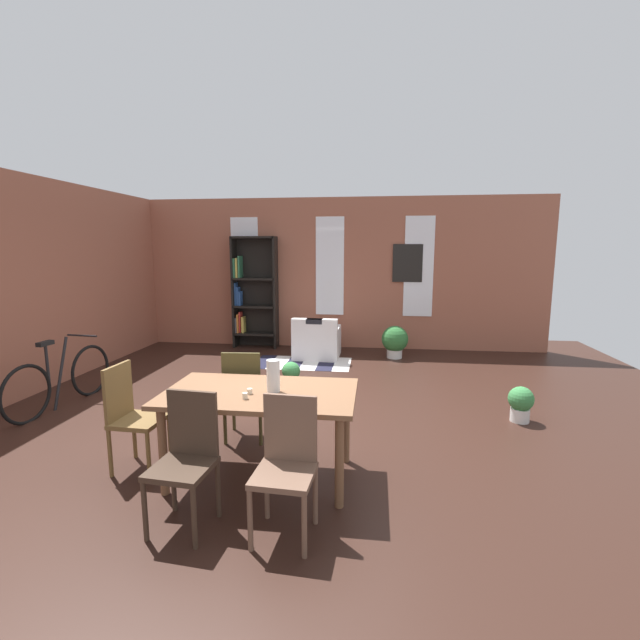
% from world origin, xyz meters
% --- Properties ---
extents(ground_plane, '(10.40, 10.40, 0.00)m').
position_xyz_m(ground_plane, '(0.00, 0.00, 0.00)').
color(ground_plane, black).
extents(back_wall_brick, '(8.31, 0.12, 2.93)m').
position_xyz_m(back_wall_brick, '(0.00, 4.06, 1.46)').
color(back_wall_brick, '#A15C45').
rests_on(back_wall_brick, ground).
extents(window_pane_0, '(0.55, 0.02, 1.90)m').
position_xyz_m(window_pane_0, '(-1.71, 3.99, 1.61)').
color(window_pane_0, white).
extents(window_pane_1, '(0.55, 0.02, 1.90)m').
position_xyz_m(window_pane_1, '(0.00, 3.99, 1.61)').
color(window_pane_1, white).
extents(window_pane_2, '(0.55, 0.02, 1.90)m').
position_xyz_m(window_pane_2, '(1.71, 3.99, 1.61)').
color(window_pane_2, white).
extents(dining_table, '(1.61, 0.93, 0.77)m').
position_xyz_m(dining_table, '(-0.05, -1.14, 0.68)').
color(dining_table, brown).
rests_on(dining_table, ground).
extents(vase_on_table, '(0.11, 0.11, 0.27)m').
position_xyz_m(vase_on_table, '(0.07, -1.14, 0.91)').
color(vase_on_table, silver).
rests_on(vase_on_table, dining_table).
extents(tealight_candle_0, '(0.04, 0.04, 0.05)m').
position_xyz_m(tealight_candle_0, '(-0.12, -1.35, 0.79)').
color(tealight_candle_0, silver).
rests_on(tealight_candle_0, dining_table).
extents(tealight_candle_1, '(0.04, 0.04, 0.04)m').
position_xyz_m(tealight_candle_1, '(-0.11, -1.23, 0.79)').
color(tealight_candle_1, silver).
rests_on(tealight_candle_1, dining_table).
extents(dining_chair_far_left, '(0.43, 0.43, 0.95)m').
position_xyz_m(dining_chair_far_left, '(-0.40, -0.45, 0.51)').
color(dining_chair_far_left, '#433D1F').
rests_on(dining_chair_far_left, ground).
extents(dining_chair_head_left, '(0.42, 0.42, 0.95)m').
position_xyz_m(dining_chair_head_left, '(-1.23, -1.14, 0.51)').
color(dining_chair_head_left, brown).
rests_on(dining_chair_head_left, ground).
extents(dining_chair_near_left, '(0.43, 0.43, 0.95)m').
position_xyz_m(dining_chair_near_left, '(-0.40, -1.84, 0.51)').
color(dining_chair_near_left, '#3D2B20').
rests_on(dining_chair_near_left, ground).
extents(dining_chair_near_right, '(0.42, 0.42, 0.95)m').
position_xyz_m(dining_chair_near_right, '(0.32, -1.84, 0.51)').
color(dining_chair_near_right, brown).
rests_on(dining_chair_near_right, ground).
extents(bookshelf_tall, '(0.88, 0.31, 2.19)m').
position_xyz_m(bookshelf_tall, '(-1.52, 3.82, 1.10)').
color(bookshelf_tall, black).
rests_on(bookshelf_tall, ground).
extents(armchair_white, '(0.81, 0.81, 0.75)m').
position_xyz_m(armchair_white, '(-0.14, 3.10, 0.28)').
color(armchair_white, white).
rests_on(armchair_white, ground).
extents(bicycle_second, '(0.44, 1.70, 0.89)m').
position_xyz_m(bicycle_second, '(-2.96, 0.21, 0.34)').
color(bicycle_second, black).
rests_on(bicycle_second, ground).
extents(potted_plant_by_shelf, '(0.25, 0.25, 0.42)m').
position_xyz_m(potted_plant_by_shelf, '(-0.24, 1.15, 0.22)').
color(potted_plant_by_shelf, '#9E6042').
rests_on(potted_plant_by_shelf, ground).
extents(potted_plant_corner, '(0.28, 0.28, 0.41)m').
position_xyz_m(potted_plant_corner, '(2.56, 0.42, 0.22)').
color(potted_plant_corner, silver).
rests_on(potted_plant_corner, ground).
extents(potted_plant_window, '(0.47, 0.47, 0.58)m').
position_xyz_m(potted_plant_window, '(1.26, 3.25, 0.32)').
color(potted_plant_window, silver).
rests_on(potted_plant_window, ground).
extents(striped_rug, '(1.64, 0.93, 0.01)m').
position_xyz_m(striped_rug, '(-0.33, 2.66, 0.00)').
color(striped_rug, '#1E1E33').
rests_on(striped_rug, ground).
extents(framed_picture, '(0.56, 0.03, 0.72)m').
position_xyz_m(framed_picture, '(1.49, 3.99, 1.68)').
color(framed_picture, black).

